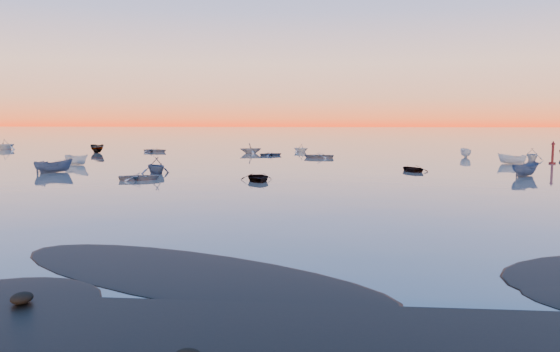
# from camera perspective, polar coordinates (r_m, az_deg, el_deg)

# --- Properties ---
(ground) EXTENTS (600.00, 600.00, 0.00)m
(ground) POSITION_cam_1_polar(r_m,az_deg,el_deg) (119.77, 4.36, 3.14)
(ground) COLOR #70675D
(ground) RESTS_ON ground
(mud_lobes) EXTENTS (140.00, 6.00, 0.07)m
(mud_lobes) POSITION_cam_1_polar(r_m,az_deg,el_deg) (19.59, -0.38, -11.30)
(mud_lobes) COLOR black
(mud_lobes) RESTS_ON ground
(moored_fleet) EXTENTS (124.00, 58.00, 1.20)m
(moored_fleet) POSITION_cam_1_polar(r_m,az_deg,el_deg) (72.87, 3.78, 1.35)
(moored_fleet) COLOR silver
(moored_fleet) RESTS_ON ground
(boat_near_center) EXTENTS (4.07, 4.23, 1.43)m
(boat_near_center) POSITION_cam_1_polar(r_m,az_deg,el_deg) (61.29, 24.22, -0.03)
(boat_near_center) COLOR #374A69
(boat_near_center) RESTS_ON ground
(channel_marker) EXTENTS (0.88, 0.88, 3.11)m
(channel_marker) POSITION_cam_1_polar(r_m,az_deg,el_deg) (80.16, 26.60, 2.03)
(channel_marker) COLOR #450E0F
(channel_marker) RESTS_ON ground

